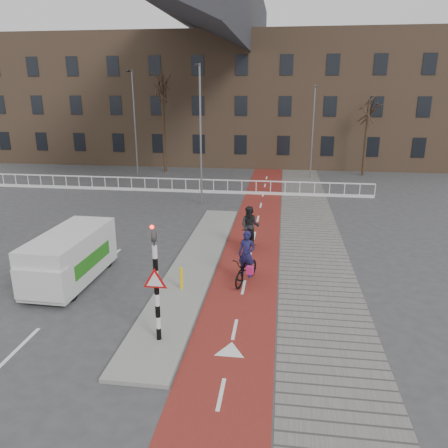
# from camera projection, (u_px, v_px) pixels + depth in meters

# --- Properties ---
(ground) EXTENTS (120.00, 120.00, 0.00)m
(ground) POSITION_uv_depth(u_px,v_px,m) (193.00, 311.00, 14.53)
(ground) COLOR #38383A
(ground) RESTS_ON ground
(bike_lane) EXTENTS (2.50, 60.00, 0.01)m
(bike_lane) POSITION_uv_depth(u_px,v_px,m) (257.00, 224.00, 23.80)
(bike_lane) COLOR maroon
(bike_lane) RESTS_ON ground
(sidewalk) EXTENTS (3.00, 60.00, 0.01)m
(sidewalk) POSITION_uv_depth(u_px,v_px,m) (309.00, 226.00, 23.44)
(sidewalk) COLOR slate
(sidewalk) RESTS_ON ground
(curb_island) EXTENTS (1.80, 16.00, 0.12)m
(curb_island) POSITION_uv_depth(u_px,v_px,m) (196.00, 263.00, 18.38)
(curb_island) COLOR gray
(curb_island) RESTS_ON ground
(traffic_signal) EXTENTS (0.80, 0.80, 3.68)m
(traffic_signal) POSITION_uv_depth(u_px,v_px,m) (156.00, 280.00, 12.10)
(traffic_signal) COLOR black
(traffic_signal) RESTS_ON curb_island
(bollard) EXTENTS (0.12, 0.12, 0.81)m
(bollard) POSITION_uv_depth(u_px,v_px,m) (181.00, 278.00, 15.75)
(bollard) COLOR yellow
(bollard) RESTS_ON curb_island
(cyclist_near) EXTENTS (1.25, 2.08, 2.04)m
(cyclist_near) POSITION_uv_depth(u_px,v_px,m) (247.00, 265.00, 16.45)
(cyclist_near) COLOR black
(cyclist_near) RESTS_ON bike_lane
(cyclist_far) EXTENTS (0.97, 1.98, 2.05)m
(cyclist_far) POSITION_uv_depth(u_px,v_px,m) (250.00, 232.00, 19.72)
(cyclist_far) COLOR black
(cyclist_far) RESTS_ON bike_lane
(van) EXTENTS (1.90, 4.52, 1.92)m
(van) POSITION_uv_depth(u_px,v_px,m) (70.00, 256.00, 16.50)
(van) COLOR silver
(van) RESTS_ON ground
(railing) EXTENTS (28.00, 0.10, 0.99)m
(railing) POSITION_uv_depth(u_px,v_px,m) (172.00, 188.00, 31.16)
(railing) COLOR silver
(railing) RESTS_ON ground
(townhouse_row) EXTENTS (46.00, 10.00, 15.90)m
(townhouse_row) POSITION_uv_depth(u_px,v_px,m) (227.00, 81.00, 42.87)
(townhouse_row) COLOR #7F6047
(townhouse_row) RESTS_ON ground
(tree_mid) EXTENTS (0.27, 0.27, 8.25)m
(tree_mid) POSITION_uv_depth(u_px,v_px,m) (164.00, 124.00, 37.60)
(tree_mid) COLOR #2E2214
(tree_mid) RESTS_ON ground
(tree_right) EXTENTS (0.23, 0.23, 6.21)m
(tree_right) POSITION_uv_depth(u_px,v_px,m) (366.00, 138.00, 36.28)
(tree_right) COLOR #2E2214
(tree_right) RESTS_ON ground
(streetlight_near) EXTENTS (0.12, 0.12, 8.47)m
(streetlight_near) POSITION_uv_depth(u_px,v_px,m) (201.00, 137.00, 26.58)
(streetlight_near) COLOR slate
(streetlight_near) RESTS_ON ground
(streetlight_left) EXTENTS (0.12, 0.12, 8.47)m
(streetlight_left) POSITION_uv_depth(u_px,v_px,m) (135.00, 125.00, 35.28)
(streetlight_left) COLOR slate
(streetlight_left) RESTS_ON ground
(streetlight_right) EXTENTS (0.12, 0.12, 7.34)m
(streetlight_right) POSITION_uv_depth(u_px,v_px,m) (313.00, 133.00, 35.15)
(streetlight_right) COLOR slate
(streetlight_right) RESTS_ON ground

